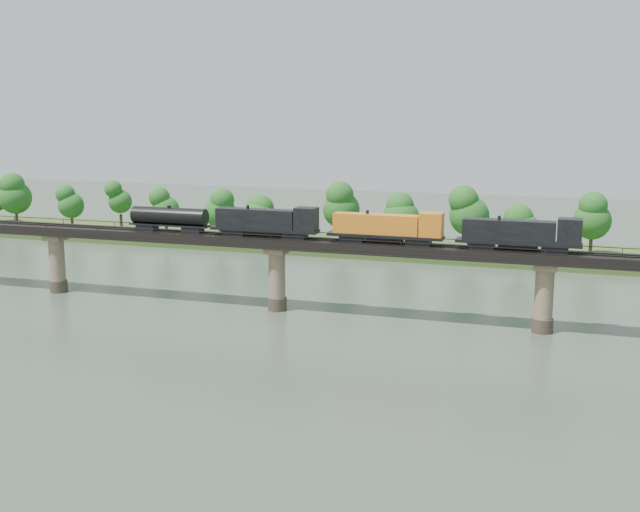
% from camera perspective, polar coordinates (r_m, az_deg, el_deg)
% --- Properties ---
extents(ground, '(400.00, 400.00, 0.00)m').
position_cam_1_polar(ground, '(99.40, -9.28, -8.00)').
color(ground, '#334134').
rests_on(ground, ground).
extents(far_bank, '(300.00, 24.00, 1.60)m').
position_cam_1_polar(far_bank, '(176.75, 3.30, 0.73)').
color(far_bank, '#2E471C').
rests_on(far_bank, ground).
extents(bridge, '(236.00, 30.00, 11.50)m').
position_cam_1_polar(bridge, '(124.37, -3.08, -1.41)').
color(bridge, '#473A2D').
rests_on(bridge, ground).
extents(bridge_superstructure, '(220.00, 4.90, 0.75)m').
position_cam_1_polar(bridge_superstructure, '(123.18, -3.11, 1.46)').
color(bridge_superstructure, black).
rests_on(bridge_superstructure, bridge).
extents(far_treeline, '(289.06, 17.54, 13.60)m').
position_cam_1_polar(far_treeline, '(173.49, 0.33, 3.24)').
color(far_treeline, '#382619').
rests_on(far_treeline, far_bank).
extents(freight_train, '(69.86, 2.72, 4.81)m').
position_cam_1_polar(freight_train, '(119.44, 1.77, 2.15)').
color(freight_train, black).
rests_on(freight_train, bridge).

